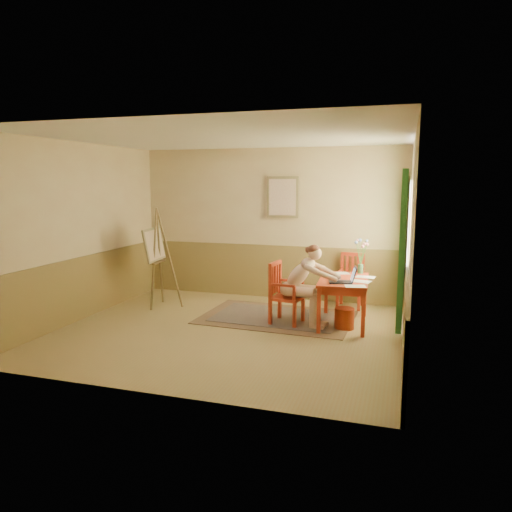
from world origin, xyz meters
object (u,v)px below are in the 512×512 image
(easel, at_px, (156,249))
(figure, at_px, (304,281))
(laptop, at_px, (345,279))
(table, at_px, (344,285))
(chair_left, at_px, (284,293))
(chair_back, at_px, (351,280))

(easel, bearing_deg, figure, -8.56)
(laptop, bearing_deg, table, 98.70)
(figure, height_order, laptop, figure)
(chair_left, xyz_separation_m, figure, (0.31, -0.04, 0.21))
(laptop, bearing_deg, figure, 176.16)
(table, height_order, chair_back, chair_back)
(chair_back, relative_size, easel, 0.54)
(table, height_order, figure, figure)
(chair_left, bearing_deg, laptop, -4.77)
(table, xyz_separation_m, figure, (-0.57, -0.24, 0.06))
(chair_back, distance_m, easel, 3.45)
(laptop, relative_size, easel, 0.25)
(chair_left, distance_m, figure, 0.38)
(table, height_order, chair_left, chair_left)
(chair_left, relative_size, laptop, 2.23)
(chair_back, distance_m, figure, 1.49)
(chair_back, bearing_deg, laptop, -87.91)
(chair_back, relative_size, laptop, 2.18)
(figure, bearing_deg, chair_back, 67.53)
(chair_left, height_order, laptop, chair_left)
(table, bearing_deg, figure, -157.13)
(figure, height_order, easel, easel)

